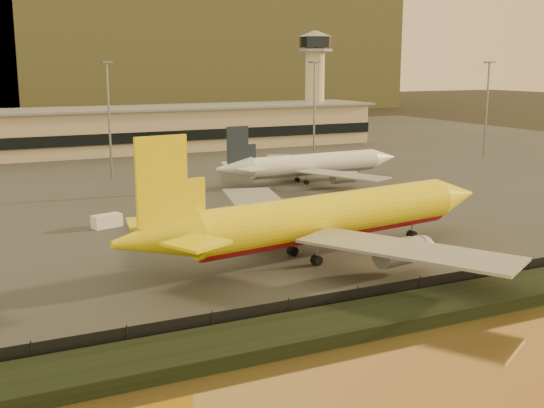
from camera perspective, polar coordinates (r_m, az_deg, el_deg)
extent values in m
plane|color=black|center=(85.29, 5.77, -5.47)|extent=(900.00, 900.00, 0.00)
cube|color=black|center=(71.94, 12.97, -8.42)|extent=(320.00, 7.00, 1.40)
cube|color=#2D2D2D|center=(171.58, -11.10, 3.08)|extent=(320.00, 220.00, 0.20)
cube|color=black|center=(74.70, 11.06, -7.09)|extent=(300.00, 0.05, 2.20)
cube|color=#C8AC8B|center=(199.81, -13.42, 5.93)|extent=(160.00, 22.00, 12.00)
cube|color=black|center=(189.05, -12.65, 5.35)|extent=(160.00, 0.60, 3.00)
cube|color=gray|center=(199.32, -13.50, 7.73)|extent=(164.00, 24.00, 0.60)
cylinder|color=#C8AC8B|center=(230.15, 3.59, 9.19)|extent=(6.40, 6.40, 30.00)
cylinder|color=black|center=(230.05, 3.64, 13.36)|extent=(10.40, 10.40, 3.50)
cone|color=gray|center=(230.15, 3.65, 14.04)|extent=(11.20, 11.20, 2.00)
cylinder|color=gray|center=(229.99, 3.63, 12.72)|extent=(11.20, 11.20, 0.80)
cylinder|color=slate|center=(153.32, -13.46, 6.73)|extent=(0.50, 0.50, 25.00)
cube|color=slate|center=(152.83, -13.69, 11.47)|extent=(2.20, 2.20, 0.40)
cylinder|color=slate|center=(169.49, 3.55, 7.46)|extent=(0.50, 0.50, 25.00)
cube|color=slate|center=(169.04, 3.61, 11.76)|extent=(2.20, 2.20, 0.40)
cylinder|color=slate|center=(194.45, 17.51, 7.49)|extent=(0.50, 0.50, 25.00)
cube|color=slate|center=(194.06, 17.74, 11.23)|extent=(2.20, 2.20, 0.40)
cube|color=brown|center=(430.42, -8.11, 12.87)|extent=(220.00, 160.00, 70.00)
cylinder|color=yellow|center=(89.26, 4.88, -0.93)|extent=(40.13, 11.23, 5.74)
cylinder|color=#A7090E|center=(89.48, 4.87, -1.55)|extent=(38.86, 9.82, 4.48)
cone|color=yellow|center=(105.49, 14.98, 0.67)|extent=(8.45, 6.76, 5.74)
cone|color=yellow|center=(76.47, -9.80, -2.87)|extent=(10.63, 7.07, 5.74)
cube|color=yellow|center=(75.60, -9.21, 1.88)|extent=(6.07, 1.30, 10.04)
cube|color=yellow|center=(82.33, -10.06, -1.52)|extent=(6.38, 6.32, 0.34)
cube|color=yellow|center=(72.27, -6.34, -3.26)|extent=(7.35, 7.32, 0.34)
cube|color=gray|center=(100.95, -1.06, 0.01)|extent=(13.49, 25.96, 0.34)
cylinder|color=gray|center=(99.79, 1.44, -1.06)|extent=(7.00, 4.05, 3.16)
cube|color=gray|center=(77.78, 11.30, -3.77)|extent=(19.11, 25.36, 0.34)
cylinder|color=gray|center=(82.61, 10.78, -3.97)|extent=(7.00, 4.05, 3.16)
cylinder|color=black|center=(100.34, 11.61, -2.54)|extent=(1.39, 1.17, 1.26)
cylinder|color=slate|center=(100.19, 11.62, -2.18)|extent=(0.22, 0.22, 2.58)
cylinder|color=black|center=(86.01, 3.74, -4.71)|extent=(1.39, 1.17, 1.26)
cylinder|color=slate|center=(85.83, 3.75, -4.29)|extent=(0.22, 0.22, 2.58)
cylinder|color=black|center=(89.98, 1.73, -3.95)|extent=(1.39, 1.17, 1.26)
cylinder|color=slate|center=(89.81, 1.73, -3.54)|extent=(0.22, 0.22, 2.58)
cylinder|color=white|center=(145.72, 3.59, 3.42)|extent=(30.63, 5.66, 4.23)
cylinder|color=gray|center=(145.83, 3.59, 3.13)|extent=(29.74, 4.69, 3.30)
cone|color=white|center=(156.09, 9.27, 3.84)|extent=(6.12, 4.50, 4.23)
cone|color=white|center=(136.58, -3.20, 3.01)|extent=(7.81, 4.58, 4.23)
cube|color=#1C2433|center=(136.32, -2.90, 4.97)|extent=(4.67, 0.56, 7.41)
cube|color=white|center=(141.03, -3.32, 3.41)|extent=(5.14, 4.99, 0.25)
cube|color=white|center=(133.51, -1.76, 2.96)|extent=(5.38, 5.26, 0.25)
cube|color=gray|center=(155.28, 1.03, 3.68)|extent=(11.89, 19.93, 0.25)
cylinder|color=gray|center=(154.06, 2.24, 3.17)|extent=(5.18, 2.56, 2.33)
cube|color=gray|center=(135.77, 5.90, 2.46)|extent=(13.34, 19.78, 0.25)
cylinder|color=gray|center=(139.46, 5.94, 2.22)|extent=(5.18, 2.56, 2.33)
cylinder|color=black|center=(152.71, 7.28, 2.38)|extent=(0.96, 0.78, 0.93)
cylinder|color=slate|center=(152.63, 7.28, 2.56)|extent=(0.22, 0.22, 1.90)
cylinder|color=black|center=(143.02, 2.90, 1.83)|extent=(0.96, 0.78, 0.93)
cylinder|color=slate|center=(142.94, 2.90, 2.03)|extent=(0.22, 0.22, 1.90)
cylinder|color=black|center=(146.24, 2.12, 2.06)|extent=(0.96, 0.78, 0.93)
cylinder|color=slate|center=(146.15, 2.12, 2.25)|extent=(0.22, 0.22, 1.90)
cube|color=yellow|center=(118.58, 3.14, -0.01)|extent=(4.26, 2.94, 1.76)
cube|color=white|center=(108.31, -13.65, -1.38)|extent=(4.86, 3.13, 2.02)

